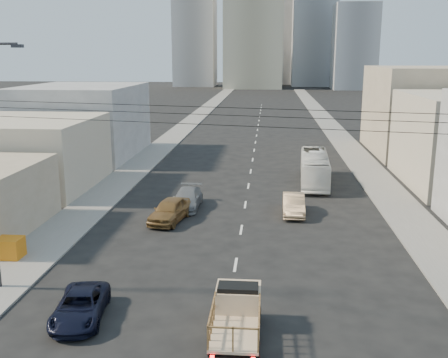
# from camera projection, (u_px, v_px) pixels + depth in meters

# --- Properties ---
(ground) EXTENTS (420.00, 420.00, 0.00)m
(ground) POSITION_uv_depth(u_px,v_px,m) (223.00, 341.00, 21.22)
(ground) COLOR black
(ground) RESTS_ON ground
(sidewalk_left) EXTENTS (3.50, 180.00, 0.12)m
(sidewalk_left) POSITION_uv_depth(u_px,v_px,m) (190.00, 122.00, 90.05)
(sidewalk_left) COLOR slate
(sidewalk_left) RESTS_ON ground
(sidewalk_right) EXTENTS (3.50, 180.00, 0.12)m
(sidewalk_right) POSITION_uv_depth(u_px,v_px,m) (328.00, 124.00, 88.11)
(sidewalk_right) COLOR slate
(sidewalk_right) RESTS_ON ground
(lane_dashes) EXTENTS (0.15, 104.00, 0.01)m
(lane_dashes) POSITION_uv_depth(u_px,v_px,m) (256.00, 139.00, 72.61)
(lane_dashes) COLOR silver
(lane_dashes) RESTS_ON ground
(flatbed_pickup) EXTENTS (1.95, 4.41, 1.90)m
(flatbed_pickup) POSITION_uv_depth(u_px,v_px,m) (237.00, 312.00, 21.31)
(flatbed_pickup) COLOR #CFB08B
(flatbed_pickup) RESTS_ON ground
(navy_pickup) EXTENTS (2.56, 4.62, 1.22)m
(navy_pickup) POSITION_uv_depth(u_px,v_px,m) (80.00, 306.00, 22.87)
(navy_pickup) COLOR black
(navy_pickup) RESTS_ON ground
(city_bus) EXTENTS (2.90, 10.16, 2.80)m
(city_bus) POSITION_uv_depth(u_px,v_px,m) (314.00, 168.00, 47.09)
(city_bus) COLOR silver
(city_bus) RESTS_ON ground
(sedan_brown) EXTENTS (2.75, 4.97, 1.60)m
(sedan_brown) POSITION_uv_depth(u_px,v_px,m) (170.00, 210.00, 36.38)
(sedan_brown) COLOR brown
(sedan_brown) RESTS_ON ground
(sedan_tan) EXTENTS (1.60, 4.44, 1.46)m
(sedan_tan) POSITION_uv_depth(u_px,v_px,m) (294.00, 204.00, 38.07)
(sedan_tan) COLOR tan
(sedan_tan) RESTS_ON ground
(sedan_grey) EXTENTS (2.04, 4.91, 1.42)m
(sedan_grey) POSITION_uv_depth(u_px,v_px,m) (187.00, 199.00, 39.66)
(sedan_grey) COLOR slate
(sedan_grey) RESTS_ON ground
(overhead_wires) EXTENTS (23.01, 5.02, 0.72)m
(overhead_wires) POSITION_uv_depth(u_px,v_px,m) (226.00, 116.00, 20.61)
(overhead_wires) COLOR black
(overhead_wires) RESTS_ON ground
(crate_stack) EXTENTS (1.80, 1.20, 1.14)m
(crate_stack) POSITION_uv_depth(u_px,v_px,m) (6.00, 248.00, 29.62)
(crate_stack) COLOR orange
(crate_stack) RESTS_ON sidewalk_left
(bldg_right_far) EXTENTS (12.00, 16.00, 10.00)m
(bldg_right_far) POSITION_uv_depth(u_px,v_px,m) (426.00, 111.00, 61.08)
(bldg_right_far) COLOR tan
(bldg_right_far) RESTS_ON ground
(bldg_left_mid) EXTENTS (11.00, 12.00, 6.00)m
(bldg_left_mid) POSITION_uv_depth(u_px,v_px,m) (29.00, 154.00, 45.36)
(bldg_left_mid) COLOR #BAAD96
(bldg_left_mid) RESTS_ON ground
(bldg_left_far) EXTENTS (12.00, 16.00, 8.00)m
(bldg_left_far) POSITION_uv_depth(u_px,v_px,m) (82.00, 121.00, 59.72)
(bldg_left_far) COLOR gray
(bldg_left_far) RESTS_ON ground
(midrise_ne) EXTENTS (16.00, 16.00, 40.00)m
(midrise_ne) POSITION_uv_depth(u_px,v_px,m) (314.00, 31.00, 194.51)
(midrise_ne) COLOR gray
(midrise_ne) RESTS_ON ground
(midrise_nw) EXTENTS (15.00, 15.00, 34.00)m
(midrise_nw) POSITION_uv_depth(u_px,v_px,m) (195.00, 39.00, 193.97)
(midrise_nw) COLOR gray
(midrise_nw) RESTS_ON ground
(midrise_back) EXTENTS (18.00, 18.00, 44.00)m
(midrise_back) POSITION_uv_depth(u_px,v_px,m) (281.00, 28.00, 209.58)
(midrise_back) COLOR gray
(midrise_back) RESTS_ON ground
(midrise_east) EXTENTS (14.00, 14.00, 28.00)m
(midrise_east) POSITION_uv_depth(u_px,v_px,m) (354.00, 47.00, 175.51)
(midrise_east) COLOR gray
(midrise_east) RESTS_ON ground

